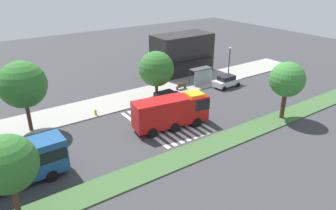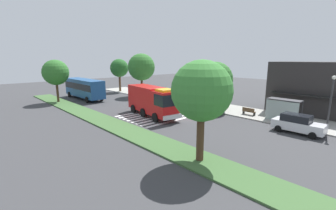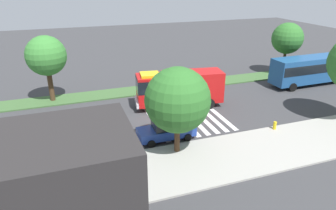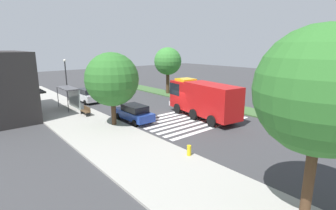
{
  "view_description": "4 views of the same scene",
  "coord_description": "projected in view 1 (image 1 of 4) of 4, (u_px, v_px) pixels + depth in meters",
  "views": [
    {
      "loc": [
        -21.63,
        -27.93,
        16.96
      ],
      "look_at": [
        -1.79,
        0.58,
        1.8
      ],
      "focal_mm": 33.91,
      "sensor_mm": 36.0,
      "label": 1
    },
    {
      "loc": [
        18.96,
        -18.99,
        7.09
      ],
      "look_at": [
        -2.34,
        0.74,
        1.16
      ],
      "focal_mm": 24.27,
      "sensor_mm": 36.0,
      "label": 2
    },
    {
      "loc": [
        7.83,
        25.44,
        12.45
      ],
      "look_at": [
        -0.44,
        1.77,
        1.78
      ],
      "focal_mm": 32.38,
      "sensor_mm": 36.0,
      "label": 3
    },
    {
      "loc": [
        -19.69,
        17.33,
        7.2
      ],
      "look_at": [
        -0.86,
        1.47,
        1.44
      ],
      "focal_mm": 26.94,
      "sensor_mm": 36.0,
      "label": 4
    }
  ],
  "objects": [
    {
      "name": "ground_plane",
      "position": [
        183.0,
        117.0,
        39.12
      ],
      "size": [
        120.0,
        120.0,
        0.0
      ],
      "primitive_type": "plane",
      "color": "#38383A"
    },
    {
      "name": "bench_near_shelter",
      "position": [
        181.0,
        86.0,
        47.33
      ],
      "size": [
        1.6,
        0.5,
        0.9
      ],
      "color": "#4C3823",
      "rests_on": "sidewalk"
    },
    {
      "name": "crosswalk",
      "position": [
        166.0,
        122.0,
        37.81
      ],
      "size": [
        6.75,
        10.39,
        0.01
      ],
      "color": "silver",
      "rests_on": "ground_plane"
    },
    {
      "name": "street_lamp",
      "position": [
        229.0,
        61.0,
        49.88
      ],
      "size": [
        0.36,
        0.36,
        5.44
      ],
      "color": "#2D2D30",
      "rests_on": "sidewalk"
    },
    {
      "name": "parked_car_west",
      "position": [
        166.0,
        97.0,
        42.54
      ],
      "size": [
        4.72,
        2.05,
        1.67
      ],
      "rotation": [
        0.0,
        0.0,
        0.01
      ],
      "color": "navy",
      "rests_on": "ground_plane"
    },
    {
      "name": "storefront_building",
      "position": [
        182.0,
        54.0,
        53.93
      ],
      "size": [
        10.05,
        5.83,
        6.71
      ],
      "color": "#282626",
      "rests_on": "ground_plane"
    },
    {
      "name": "median_strip",
      "position": [
        224.0,
        140.0,
        33.62
      ],
      "size": [
        60.0,
        3.0,
        0.14
      ],
      "primitive_type": "cube",
      "color": "#3D6033",
      "rests_on": "ground_plane"
    },
    {
      "name": "parked_car_mid",
      "position": [
        227.0,
        81.0,
        48.46
      ],
      "size": [
        4.54,
        2.11,
        1.82
      ],
      "rotation": [
        0.0,
        0.0,
        0.02
      ],
      "color": "silver",
      "rests_on": "ground_plane"
    },
    {
      "name": "bus_stop_shelter",
      "position": [
        202.0,
        73.0,
        48.93
      ],
      "size": [
        3.5,
        1.4,
        2.46
      ],
      "color": "#4C4C51",
      "rests_on": "sidewalk"
    },
    {
      "name": "median_tree_west",
      "position": [
        287.0,
        80.0,
        36.67
      ],
      "size": [
        4.09,
        4.09,
        6.92
      ],
      "color": "#47301E",
      "rests_on": "median_strip"
    },
    {
      "name": "fire_hydrant",
      "position": [
        96.0,
        112.0,
        39.07
      ],
      "size": [
        0.28,
        0.28,
        0.7
      ],
      "primitive_type": "cylinder",
      "color": "gold",
      "rests_on": "sidewalk"
    },
    {
      "name": "sidewalk",
      "position": [
        146.0,
        95.0,
        45.63
      ],
      "size": [
        60.0,
        5.85,
        0.14
      ],
      "primitive_type": "cube",
      "color": "#9E9B93",
      "rests_on": "ground_plane"
    },
    {
      "name": "fire_truck",
      "position": [
        173.0,
        110.0,
        35.78
      ],
      "size": [
        9.15,
        3.74,
        3.73
      ],
      "rotation": [
        0.0,
        0.0,
        -0.15
      ],
      "color": "#B71414",
      "rests_on": "ground_plane"
    },
    {
      "name": "sidewalk_tree_center",
      "position": [
        156.0,
        69.0,
        42.79
      ],
      "size": [
        4.79,
        4.79,
        6.58
      ],
      "color": "#47301E",
      "rests_on": "sidewalk"
    },
    {
      "name": "median_tree_far_west",
      "position": [
        7.0,
        164.0,
        21.07
      ],
      "size": [
        4.07,
        4.07,
        6.83
      ],
      "color": "#47301E",
      "rests_on": "median_strip"
    },
    {
      "name": "sidewalk_tree_west",
      "position": [
        23.0,
        85.0,
        33.51
      ],
      "size": [
        5.08,
        5.08,
        7.94
      ],
      "color": "#47301E",
      "rests_on": "sidewalk"
    }
  ]
}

